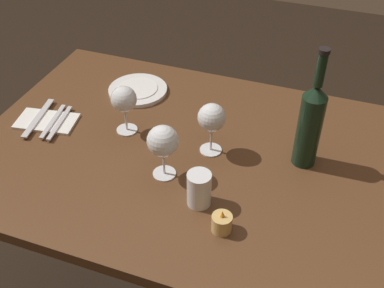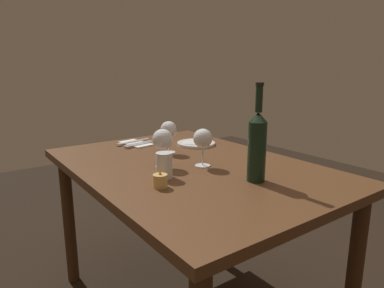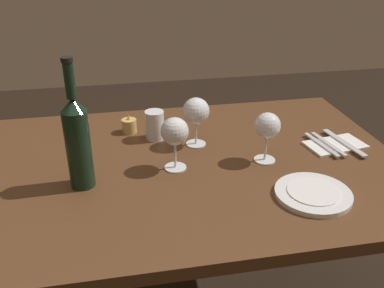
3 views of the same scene
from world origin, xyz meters
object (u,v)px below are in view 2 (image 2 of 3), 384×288
(wine_glass_right, at_px, (203,139))
(fork_inner, at_px, (138,143))
(votive_candle, at_px, (160,181))
(dinner_plate, at_px, (196,143))
(table_knife, at_px, (133,141))
(water_tumbler, at_px, (164,167))
(wine_glass_centre, at_px, (169,130))
(fork_outer, at_px, (140,144))
(wine_bottle, at_px, (257,144))
(wine_glass_left, at_px, (163,140))
(folded_napkin, at_px, (136,144))

(wine_glass_right, xyz_separation_m, fork_inner, (0.52, 0.05, -0.11))
(votive_candle, bearing_deg, dinner_plate, -47.29)
(table_knife, bearing_deg, water_tumbler, 164.51)
(wine_glass_centre, xyz_separation_m, fork_inner, (0.24, 0.05, -0.10))
(water_tumbler, distance_m, fork_outer, 0.56)
(wine_bottle, xyz_separation_m, fork_inner, (0.78, 0.09, -0.13))
(votive_candle, height_order, table_knife, votive_candle)
(wine_bottle, relative_size, dinner_plate, 1.77)
(water_tumbler, distance_m, fork_inner, 0.58)
(wine_glass_left, height_order, folded_napkin, wine_glass_left)
(water_tumbler, height_order, folded_napkin, water_tumbler)
(table_knife, bearing_deg, wine_glass_centre, -170.42)
(fork_outer, bearing_deg, dinner_plate, -120.01)
(folded_napkin, bearing_deg, water_tumbler, 163.75)
(dinner_plate, bearing_deg, votive_candle, 132.71)
(wine_bottle, distance_m, water_tumbler, 0.36)
(dinner_plate, relative_size, fork_outer, 1.14)
(wine_glass_centre, bearing_deg, fork_outer, 13.08)
(wine_glass_left, xyz_separation_m, water_tumbler, (-0.13, 0.07, -0.07))
(wine_glass_left, distance_m, wine_bottle, 0.41)
(fork_inner, relative_size, table_knife, 0.85)
(folded_napkin, bearing_deg, wine_glass_right, -175.23)
(wine_glass_right, relative_size, water_tumbler, 1.64)
(table_knife, bearing_deg, wine_glass_left, 168.52)
(wine_glass_left, distance_m, folded_napkin, 0.47)
(wine_glass_left, relative_size, dinner_plate, 0.80)
(wine_glass_centre, relative_size, folded_napkin, 0.77)
(wine_bottle, bearing_deg, fork_inner, 6.54)
(wine_glass_left, distance_m, table_knife, 0.50)
(wine_glass_left, height_order, water_tumbler, wine_glass_left)
(fork_inner, xyz_separation_m, fork_outer, (-0.02, 0.00, 0.00))
(fork_outer, relative_size, table_knife, 0.85)
(fork_inner, bearing_deg, wine_glass_right, -175.00)
(wine_glass_right, height_order, fork_outer, wine_glass_right)
(wine_glass_right, bearing_deg, table_knife, 4.52)
(wine_bottle, relative_size, fork_outer, 2.03)
(water_tumbler, xyz_separation_m, fork_outer, (0.53, -0.17, -0.03))
(wine_glass_centre, distance_m, fork_outer, 0.24)
(wine_glass_left, xyz_separation_m, table_knife, (0.48, -0.10, -0.11))
(wine_glass_left, distance_m, dinner_plate, 0.45)
(wine_glass_left, relative_size, fork_inner, 0.91)
(votive_candle, bearing_deg, wine_bottle, -114.21)
(wine_glass_centre, height_order, fork_inner, wine_glass_centre)
(wine_bottle, xyz_separation_m, water_tumbler, (0.23, 0.26, -0.10))
(wine_glass_right, bearing_deg, votive_candle, 113.15)
(wine_glass_left, height_order, wine_glass_right, same)
(fork_inner, relative_size, fork_outer, 1.00)
(votive_candle, height_order, fork_inner, votive_candle)
(fork_inner, bearing_deg, wine_bottle, -173.46)
(table_knife, bearing_deg, dinner_plate, -131.42)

